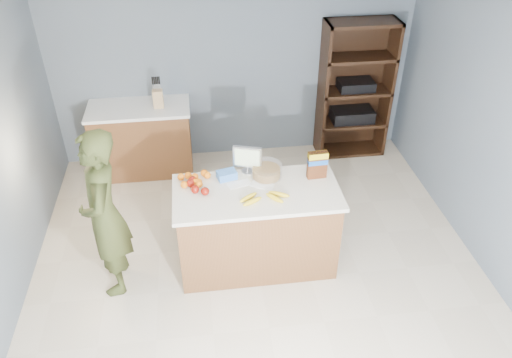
{
  "coord_description": "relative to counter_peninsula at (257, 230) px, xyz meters",
  "views": [
    {
      "loc": [
        -0.5,
        -3.4,
        3.64
      ],
      "look_at": [
        0.0,
        0.35,
        1.0
      ],
      "focal_mm": 35.0,
      "sensor_mm": 36.0,
      "label": 1
    }
  ],
  "objects": [
    {
      "name": "tv",
      "position": [
        -0.05,
        0.33,
        0.64
      ],
      "size": [
        0.28,
        0.12,
        0.28
      ],
      "color": "silver",
      "rests_on": "counter_peninsula"
    },
    {
      "name": "cereal_box",
      "position": [
        0.6,
        0.15,
        0.65
      ],
      "size": [
        0.19,
        0.08,
        0.28
      ],
      "color": "#592B14",
      "rests_on": "counter_peninsula"
    },
    {
      "name": "person",
      "position": [
        -1.38,
        -0.1,
        0.42
      ],
      "size": [
        0.46,
        0.65,
        1.68
      ],
      "primitive_type": "imported",
      "rotation": [
        0.0,
        0.0,
        -1.47
      ],
      "color": "#363D1A",
      "rests_on": "ground"
    },
    {
      "name": "apples",
      "position": [
        -0.56,
        0.1,
        0.52
      ],
      "size": [
        0.21,
        0.27,
        0.08
      ],
      "color": "maroon",
      "rests_on": "counter_peninsula"
    },
    {
      "name": "bananas",
      "position": [
        0.04,
        -0.14,
        0.51
      ],
      "size": [
        0.48,
        0.21,
        0.05
      ],
      "color": "yellow",
      "rests_on": "counter_peninsula"
    },
    {
      "name": "back_cabinet",
      "position": [
        -1.2,
        1.9,
        0.04
      ],
      "size": [
        1.24,
        0.62,
        0.9
      ],
      "color": "brown",
      "rests_on": "ground"
    },
    {
      "name": "oranges",
      "position": [
        -0.56,
        0.22,
        0.52
      ],
      "size": [
        0.32,
        0.25,
        0.07
      ],
      "color": "orange",
      "rests_on": "counter_peninsula"
    },
    {
      "name": "knife_block",
      "position": [
        -0.94,
        1.86,
        0.6
      ],
      "size": [
        0.12,
        0.1,
        0.31
      ],
      "color": "tan",
      "rests_on": "back_cabinet"
    },
    {
      "name": "walls",
      "position": [
        0.0,
        -0.3,
        1.24
      ],
      "size": [
        4.52,
        5.02,
        2.51
      ],
      "color": "slate",
      "rests_on": "ground"
    },
    {
      "name": "shelving_unit",
      "position": [
        1.55,
        2.05,
        0.45
      ],
      "size": [
        0.9,
        0.4,
        1.8
      ],
      "color": "black",
      "rests_on": "ground"
    },
    {
      "name": "salad_bowl",
      "position": [
        0.12,
        0.22,
        0.54
      ],
      "size": [
        0.3,
        0.3,
        0.13
      ],
      "color": "#267219",
      "rests_on": "counter_peninsula"
    },
    {
      "name": "blue_carton",
      "position": [
        -0.26,
        0.24,
        0.52
      ],
      "size": [
        0.2,
        0.16,
        0.08
      ],
      "primitive_type": "cube",
      "rotation": [
        0.0,
        0.0,
        0.25
      ],
      "color": "blue",
      "rests_on": "counter_peninsula"
    },
    {
      "name": "counter_peninsula",
      "position": [
        0.0,
        0.0,
        0.0
      ],
      "size": [
        1.56,
        0.76,
        0.9
      ],
      "color": "brown",
      "rests_on": "ground"
    },
    {
      "name": "floor",
      "position": [
        0.0,
        -0.3,
        -0.42
      ],
      "size": [
        4.5,
        5.0,
        0.02
      ],
      "primitive_type": "cube",
      "color": "beige",
      "rests_on": "ground"
    },
    {
      "name": "envelopes",
      "position": [
        -0.04,
        0.1,
        0.49
      ],
      "size": [
        0.46,
        0.23,
        0.0
      ],
      "color": "white",
      "rests_on": "counter_peninsula"
    }
  ]
}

